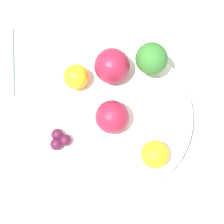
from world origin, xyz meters
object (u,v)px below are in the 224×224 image
Objects in this scene: apple_green at (110,66)px; orange_back at (155,154)px; grape_cluster at (60,140)px; bowl at (112,116)px; orange_front at (76,77)px; apple_red at (111,117)px; broccoli at (151,59)px.

orange_back is at bearing -64.77° from apple_green.
grape_cluster is (-0.08, -0.12, -0.02)m from apple_green.
bowl is 4.53× the size of apple_green.
orange_front is at bearing 135.96° from bowl.
orange_back is 0.15m from grape_cluster.
apple_green is 1.65× the size of grape_cluster.
apple_red is 0.91× the size of apple_green.
broccoli is 0.15m from orange_back.
apple_red is at bearing 139.06° from orange_back.
broccoli reaches higher than grape_cluster.
orange_front is 0.18m from orange_back.
apple_red is 0.09m from orange_front.
bowl is at bearing -88.12° from apple_green.
broccoli is 0.07m from apple_green.
orange_front is at bearing 134.02° from orange_back.
broccoli is at bearing 6.53° from apple_green.
apple_green is at bearing -173.47° from broccoli.
bowl is 4.99× the size of apple_red.
orange_back is at bearing -89.11° from broccoli.
bowl is 6.05× the size of orange_back.
grape_cluster is at bearing -103.28° from orange_front.
broccoli is at bearing 51.65° from bowl.
apple_green is (-0.06, -0.01, -0.01)m from broccoli.
orange_front is 0.96× the size of orange_back.
broccoli is at bearing 10.76° from orange_front.
grape_cluster is at bearing 170.04° from orange_back.
apple_red is 0.08m from apple_green.
broccoli reaches higher than orange_front.
broccoli is at bearing 90.89° from orange_back.
bowl is 0.04m from apple_red.
apple_red is 1.21× the size of orange_back.
broccoli is 0.19m from grape_cluster.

